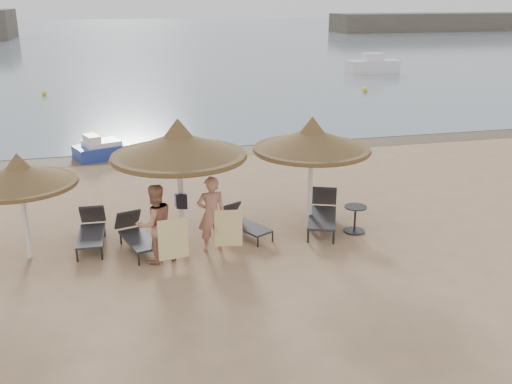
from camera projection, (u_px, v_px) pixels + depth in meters
ground at (212, 258)px, 13.21m from camera, size 160.00×160.00×0.00m
sea at (121, 36)px, 86.57m from camera, size 200.00×140.00×0.03m
wet_sand_strip at (170, 155)px, 21.83m from camera, size 200.00×1.60×0.01m
palapa_left at (19, 175)px, 12.60m from camera, size 2.53×2.53×2.51m
palapa_center at (179, 146)px, 13.08m from camera, size 3.17×3.17×3.15m
palapa_right at (312, 140)px, 14.20m from camera, size 2.98×2.98×2.96m
lounger_far_left at (92, 230)px, 13.89m from camera, size 0.69×1.85×0.82m
lounger_near_left at (136, 234)px, 13.66m from camera, size 1.05×1.87×0.80m
lounger_near_right at (243, 222)px, 14.47m from camera, size 1.20×1.67×0.72m
lounger_far_right at (323, 211)px, 14.92m from camera, size 1.41×2.16×0.92m
side_table at (355, 220)px, 14.60m from camera, size 0.57×0.57×0.69m
person_left at (155, 218)px, 12.71m from camera, size 1.14×0.93×2.15m
person_right at (211, 208)px, 13.28m from camera, size 1.01×0.67×2.15m
towel_left at (173, 239)px, 12.61m from camera, size 0.68×0.11×0.96m
towel_right at (228, 228)px, 13.28m from camera, size 0.65×0.14×0.91m
bag_patterned at (180, 199)px, 13.69m from camera, size 0.28×0.11×0.34m
bag_dark at (182, 202)px, 13.36m from camera, size 0.26×0.16×0.35m
pedal_boat at (102, 149)px, 21.29m from camera, size 2.24×1.76×0.91m
buoy_left at (44, 93)px, 34.68m from camera, size 0.31×0.31×0.31m
buoy_right at (365, 90)px, 35.88m from camera, size 0.34×0.34×0.34m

